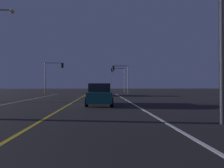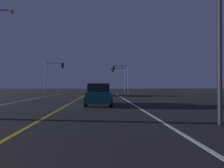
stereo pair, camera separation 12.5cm
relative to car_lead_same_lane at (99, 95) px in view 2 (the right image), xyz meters
The scene contains 7 objects.
lane_edge_right 3.00m from the car_lead_same_lane, 13.56° to the right, with size 0.16×41.50×0.01m, color silver.
lane_center_divider 2.69m from the car_lead_same_lane, 164.68° to the right, with size 0.16×41.50×0.01m, color gold.
car_lead_same_lane is the anchor object (origin of this frame).
car_ahead_far 14.15m from the car_lead_same_lane, 92.14° to the left, with size 2.02×4.30×1.70m.
traffic_light_near_right 21.14m from the car_lead_same_lane, 79.69° to the left, with size 3.06×0.36×5.29m.
traffic_light_near_left 22.54m from the car_lead_same_lane, 112.54° to the left, with size 3.44×0.36×5.76m.
traffic_light_far_right 26.53m from the car_lead_same_lane, 81.83° to the left, with size 3.07×0.36×5.34m.
Camera 2 is at (2.73, 0.35, 1.53)m, focal length 30.69 mm.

